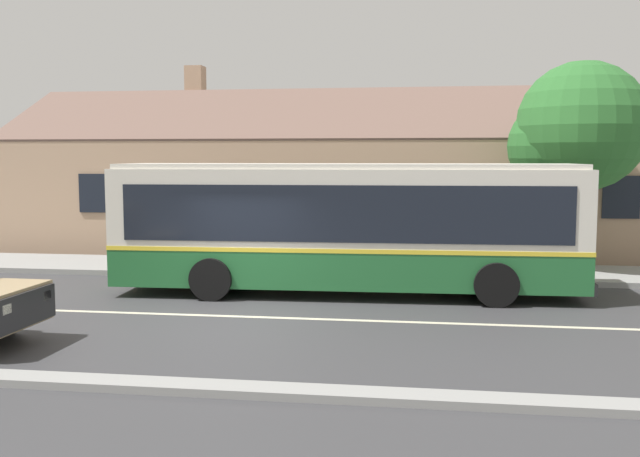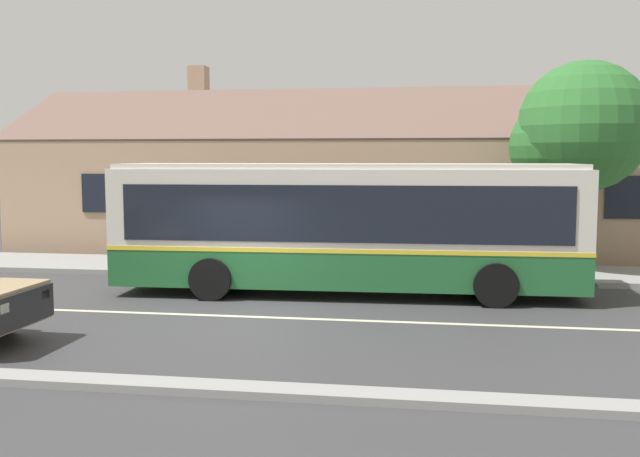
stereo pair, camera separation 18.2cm
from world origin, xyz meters
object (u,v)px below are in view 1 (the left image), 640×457
at_px(bench_by_building, 173,252).
at_px(bench_down_street, 318,256).
at_px(transit_bus, 347,224).
at_px(street_tree_primary, 574,132).

relative_size(bench_by_building, bench_down_street, 1.16).
bearing_deg(bench_down_street, bench_by_building, -179.92).
height_order(transit_bus, bench_by_building, transit_bus).
distance_m(transit_bus, bench_down_street, 2.99).
relative_size(transit_bus, bench_by_building, 6.38).
relative_size(transit_bus, street_tree_primary, 1.88).
distance_m(transit_bus, street_tree_primary, 7.48).
height_order(transit_bus, bench_down_street, transit_bus).
xyz_separation_m(bench_by_building, bench_down_street, (4.26, 0.01, -0.01)).
bearing_deg(bench_down_street, street_tree_primary, 10.00).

